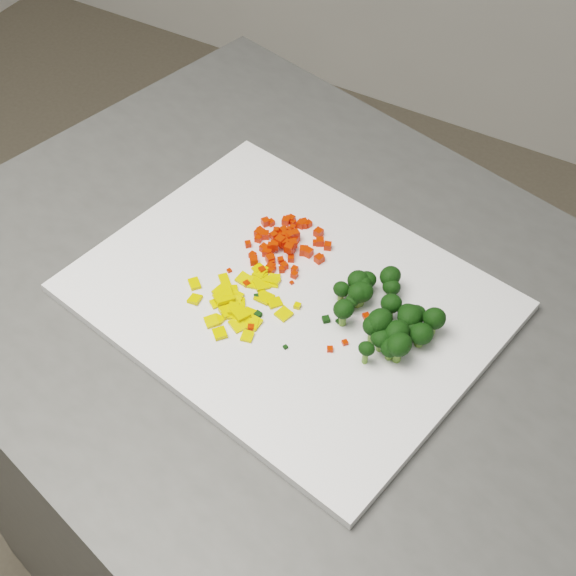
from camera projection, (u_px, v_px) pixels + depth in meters
The scene contains 160 objects.
counter_block at pixel (313, 497), 1.28m from camera, with size 1.03×0.72×0.90m, color #434340.
cutting_board at pixel (288, 297), 0.96m from camera, with size 0.47×0.36×0.01m, color silver.
carrot_pile at pixel (286, 239), 0.99m from camera, with size 0.10×0.10×0.03m, color red, non-canonical shape.
pepper_pile at pixel (235, 299), 0.94m from camera, with size 0.12×0.12×0.02m, color gold, non-canonical shape.
broccoli_pile at pixel (383, 306), 0.90m from camera, with size 0.13×0.13×0.06m, color black, non-canonical shape.
carrot_cube_0 at pixel (286, 245), 1.00m from camera, with size 0.01×0.01×0.01m, color red.
carrot_cube_1 at pixel (268, 252), 0.99m from camera, with size 0.01×0.01×0.01m, color red.
carrot_cube_2 at pixel (295, 234), 1.00m from camera, with size 0.01×0.01×0.01m, color red.
carrot_cube_3 at pixel (290, 235), 1.00m from camera, with size 0.01×0.01×0.01m, color red.
carrot_cube_4 at pixel (319, 259), 0.98m from camera, with size 0.01×0.01×0.01m, color red.
carrot_cube_5 at pixel (263, 235), 1.01m from camera, with size 0.01×0.01×0.01m, color red.
carrot_cube_6 at pixel (271, 246), 0.99m from camera, with size 0.01×0.01×0.01m, color red.
carrot_cube_7 at pixel (271, 223), 1.03m from camera, with size 0.01×0.01×0.01m, color red.
carrot_cube_8 at pixel (284, 266), 0.98m from camera, with size 0.01×0.01×0.01m, color red.
carrot_cube_9 at pixel (290, 245), 1.00m from camera, with size 0.01×0.01×0.01m, color red.
carrot_cube_10 at pixel (267, 252), 0.99m from camera, with size 0.01×0.01×0.01m, color red.
carrot_cube_11 at pixel (290, 249), 0.99m from camera, with size 0.01×0.01×0.01m, color red.
carrot_cube_12 at pixel (295, 237), 1.01m from camera, with size 0.01×0.01×0.01m, color red.
carrot_cube_13 at pixel (289, 248), 0.98m from camera, with size 0.01×0.01×0.01m, color red.
carrot_cube_14 at pixel (292, 250), 0.99m from camera, with size 0.01×0.01×0.01m, color red.
carrot_cube_15 at pixel (291, 259), 0.98m from camera, with size 0.01×0.01×0.01m, color red.
carrot_cube_16 at pixel (283, 233), 1.01m from camera, with size 0.01×0.01×0.01m, color red.
carrot_cube_17 at pixel (295, 270), 0.97m from camera, with size 0.01×0.01×0.01m, color red.
carrot_cube_18 at pixel (280, 241), 0.99m from camera, with size 0.01×0.01×0.01m, color red.
carrot_cube_19 at pixel (285, 242), 1.00m from camera, with size 0.01×0.01×0.01m, color red.
carrot_cube_20 at pixel (259, 233), 1.01m from camera, with size 0.01×0.01×0.01m, color red.
carrot_cube_21 at pixel (289, 237), 1.00m from camera, with size 0.01×0.01×0.01m, color red.
carrot_cube_22 at pixel (291, 219), 1.03m from camera, with size 0.01×0.01×0.01m, color red.
carrot_cube_23 at pixel (260, 230), 1.02m from camera, with size 0.01×0.01×0.01m, color red.
carrot_cube_24 at pixel (293, 228), 1.02m from camera, with size 0.01×0.01×0.01m, color red.
carrot_cube_25 at pixel (284, 230), 1.01m from camera, with size 0.01×0.01×0.01m, color red.
carrot_cube_26 at pixel (321, 258), 0.99m from camera, with size 0.01×0.01×0.01m, color red.
carrot_cube_27 at pixel (281, 242), 1.00m from camera, with size 0.01×0.01×0.01m, color red.
carrot_cube_28 at pixel (258, 239), 1.01m from camera, with size 0.01×0.01×0.01m, color red.
carrot_cube_29 at pixel (304, 251), 0.99m from camera, with size 0.01×0.01×0.01m, color red.
carrot_cube_30 at pixel (262, 270), 0.97m from camera, with size 0.01×0.01×0.01m, color red.
carrot_cube_31 at pixel (270, 259), 0.98m from camera, with size 0.01×0.01×0.01m, color red.
carrot_cube_32 at pixel (254, 261), 0.98m from camera, with size 0.01×0.01×0.01m, color red.
carrot_cube_33 at pixel (282, 234), 1.01m from camera, with size 0.01×0.01×0.01m, color red.
carrot_cube_34 at pixel (293, 223), 1.03m from camera, with size 0.01×0.01×0.01m, color red.
carrot_cube_35 at pixel (294, 275), 0.97m from camera, with size 0.01×0.01×0.01m, color red.
carrot_cube_36 at pixel (315, 243), 1.00m from camera, with size 0.01×0.01×0.01m, color red.
carrot_cube_37 at pixel (284, 242), 0.99m from camera, with size 0.01×0.01×0.01m, color red.
carrot_cube_38 at pixel (266, 222), 1.03m from camera, with size 0.01×0.01×0.01m, color red.
carrot_cube_39 at pixel (282, 270), 0.97m from camera, with size 0.01×0.01×0.01m, color red.
carrot_cube_40 at pixel (308, 252), 0.99m from camera, with size 0.01×0.01×0.01m, color red.
carrot_cube_41 at pixel (286, 221), 1.03m from camera, with size 0.01×0.01×0.01m, color red.
carrot_cube_42 at pixel (253, 255), 0.99m from camera, with size 0.01×0.01×0.01m, color red.
carrot_cube_43 at pixel (288, 234), 1.01m from camera, with size 0.01×0.01×0.01m, color red.
carrot_cube_44 at pixel (264, 248), 1.00m from camera, with size 0.01×0.01×0.01m, color red.
carrot_cube_45 at pixel (308, 224), 1.03m from camera, with size 0.01×0.01×0.01m, color red.
carrot_cube_46 at pixel (328, 246), 1.00m from camera, with size 0.01×0.01×0.01m, color red.
carrot_cube_47 at pixel (304, 224), 1.02m from camera, with size 0.01×0.01×0.01m, color red.
carrot_cube_48 at pixel (281, 260), 0.98m from camera, with size 0.01×0.01×0.01m, color red.
carrot_cube_49 at pixel (270, 249), 0.99m from camera, with size 0.01×0.01×0.01m, color red.
carrot_cube_50 at pixel (318, 233), 1.01m from camera, with size 0.01×0.01×0.01m, color red.
carrot_cube_51 at pixel (270, 267), 0.98m from camera, with size 0.01×0.01×0.01m, color red.
carrot_cube_52 at pixel (293, 240), 1.00m from camera, with size 0.01×0.01×0.01m, color red.
carrot_cube_53 at pixel (273, 267), 0.98m from camera, with size 0.01×0.01×0.01m, color red.
carrot_cube_54 at pixel (320, 242), 1.00m from camera, with size 0.01×0.01×0.01m, color red.
carrot_cube_55 at pixel (248, 244), 1.00m from camera, with size 0.01×0.01×0.01m, color red.
carrot_cube_56 at pixel (304, 223), 1.03m from camera, with size 0.01×0.01×0.01m, color red.
carrot_cube_57 at pixel (271, 262), 0.98m from camera, with size 0.01×0.01×0.01m, color red.
carrot_cube_58 at pixel (289, 235), 1.00m from camera, with size 0.01×0.01×0.01m, color red.
carrot_cube_59 at pixel (274, 245), 0.99m from camera, with size 0.01×0.01×0.01m, color red.
carrot_cube_60 at pixel (290, 238), 1.00m from camera, with size 0.01×0.01×0.01m, color red.
carrot_cube_61 at pixel (274, 236), 1.00m from camera, with size 0.01×0.01×0.01m, color red.
carrot_cube_62 at pixel (290, 219), 1.03m from camera, with size 0.01×0.01×0.01m, color red.
carrot_cube_63 at pixel (265, 235), 1.01m from camera, with size 0.01×0.01×0.01m, color red.
carrot_cube_64 at pixel (271, 260), 0.98m from camera, with size 0.01×0.01×0.01m, color red.
carrot_cube_65 at pixel (271, 271), 0.97m from camera, with size 0.01×0.01×0.01m, color red.
carrot_cube_66 at pixel (271, 257), 0.99m from camera, with size 0.01×0.01×0.01m, color red.
carrot_cube_67 at pixel (301, 224), 1.02m from camera, with size 0.01×0.01×0.01m, color red.
carrot_cube_68 at pixel (299, 225), 1.02m from camera, with size 0.01×0.01×0.01m, color red.
carrot_cube_69 at pixel (285, 235), 1.00m from camera, with size 0.01×0.01×0.01m, color red.
carrot_cube_70 at pixel (288, 234), 1.01m from camera, with size 0.01×0.01×0.01m, color red.
carrot_cube_71 at pixel (276, 230), 1.01m from camera, with size 0.01×0.01×0.01m, color red.
carrot_cube_72 at pixel (278, 242), 1.00m from camera, with size 0.01×0.01×0.01m, color red.
carrot_cube_73 at pixel (293, 244), 0.99m from camera, with size 0.01×0.01×0.01m, color red.
carrot_cube_74 at pixel (288, 230), 1.02m from camera, with size 0.01×0.01×0.01m, color red.
pepper_chunk_0 at pixel (225, 280), 0.96m from camera, with size 0.02×0.01×0.00m, color gold.
pepper_chunk_1 at pixel (244, 317), 0.93m from camera, with size 0.01×0.01×0.00m, color gold.
pepper_chunk_2 at pixel (228, 311), 0.93m from camera, with size 0.02×0.02×0.00m, color gold.
pepper_chunk_3 at pixel (255, 324), 0.92m from camera, with size 0.01×0.02×0.00m, color gold.
pepper_chunk_4 at pixel (232, 312), 0.93m from camera, with size 0.02×0.01×0.01m, color gold.
pepper_chunk_5 at pixel (195, 299), 0.94m from camera, with size 0.02×0.01×0.00m, color gold.
pepper_chunk_6 at pixel (223, 297), 0.94m from camera, with size 0.02×0.01×0.00m, color gold.
pepper_chunk_7 at pixel (237, 297), 0.95m from camera, with size 0.01×0.02×0.00m, color gold.
pepper_chunk_8 at pixel (212, 321), 0.92m from camera, with size 0.02×0.02×0.00m, color gold.
pepper_chunk_9 at pixel (225, 297), 0.94m from camera, with size 0.02×0.02×0.00m, color gold.
pepper_chunk_10 at pixel (233, 308), 0.93m from camera, with size 0.02×0.01×0.00m, color gold.
pepper_chunk_11 at pixel (247, 336), 0.91m from camera, with size 0.01×0.01×0.00m, color gold.
pepper_chunk_12 at pixel (275, 303), 0.94m from camera, with size 0.02×0.01×0.00m, color gold.
pepper_chunk_13 at pixel (260, 275), 0.97m from camera, with size 0.01×0.02×0.00m, color gold.
pepper_chunk_14 at pixel (284, 314), 0.93m from camera, with size 0.02×0.02×0.00m, color gold.
pepper_chunk_15 at pixel (260, 273), 0.97m from camera, with size 0.01×0.01×0.00m, color gold.
pepper_chunk_16 at pixel (258, 269), 0.98m from camera, with size 0.01×0.01×0.00m, color gold.
pepper_chunk_17 at pixel (238, 325), 0.92m from camera, with size 0.02×0.02×0.00m, color gold.
pepper_chunk_18 at pixel (220, 333), 0.91m from camera, with size 0.02×0.01×0.00m, color gold.
pepper_chunk_19 at pixel (261, 285), 0.96m from camera, with size 0.02×0.02×0.00m, color gold.
pepper_chunk_20 at pixel (254, 283), 0.96m from camera, with size 0.02×0.02×0.00m, color gold.
pepper_chunk_21 at pixel (251, 314), 0.93m from camera, with size 0.01×0.02×0.00m, color gold.
pepper_chunk_22 at pixel (240, 304), 0.94m from camera, with size 0.01×0.02×0.00m, color gold.
pepper_chunk_23 at pixel (240, 313), 0.92m from camera, with size 0.02×0.02×0.00m, color gold.
pepper_chunk_24 at pixel (264, 297), 0.95m from camera, with size 0.02×0.02×0.00m, color gold.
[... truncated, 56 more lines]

